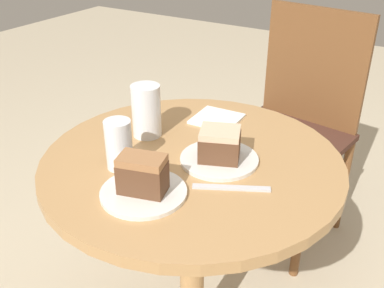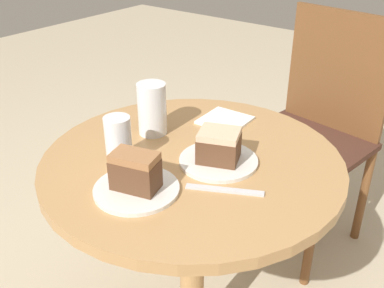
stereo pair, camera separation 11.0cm
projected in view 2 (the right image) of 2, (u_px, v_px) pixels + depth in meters
table at (192, 211)px, 1.26m from camera, size 0.79×0.79×0.73m
chair at (313, 128)px, 1.82m from camera, size 0.53×0.50×0.96m
plate_near at (218, 161)px, 1.15m from camera, size 0.20×0.20×0.01m
plate_far at (137, 189)px, 1.04m from camera, size 0.20×0.20×0.01m
cake_slice_near at (219, 145)px, 1.13m from camera, size 0.13×0.12×0.08m
cake_slice_far at (135, 171)px, 1.01m from camera, size 0.12×0.09×0.09m
glass_lemonade at (152, 112)px, 1.27m from camera, size 0.08×0.08×0.15m
glass_water at (119, 142)px, 1.12m from camera, size 0.07×0.07×0.13m
napkin_stack at (225, 120)px, 1.36m from camera, size 0.14×0.14×0.01m
fork at (225, 190)px, 1.04m from camera, size 0.17×0.10×0.00m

